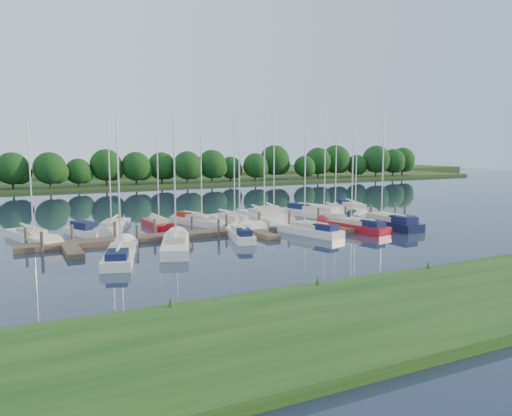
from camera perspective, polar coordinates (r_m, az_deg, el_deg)
name	(u,v)px	position (r m, az deg, el deg)	size (l,w,h in m)	color
ground	(293,247)	(39.96, 4.22, -4.46)	(260.00, 260.00, 0.00)	#1B2337
near_bank	(453,298)	(27.83, 21.61, -9.59)	(90.00, 10.00, 0.50)	#174313
dock	(252,231)	(46.24, -0.43, -2.61)	(40.00, 6.00, 0.40)	#4D3A2B
mooring_pilings	(247,225)	(47.17, -1.04, -1.92)	(38.24, 2.84, 2.00)	#473D33
far_shore	(112,182)	(110.70, -16.13, 2.85)	(180.00, 30.00, 0.60)	#233B17
distant_hill	(93,174)	(135.29, -18.09, 3.67)	(220.00, 40.00, 1.40)	#354F22
treeline	(102,167)	(96.88, -17.24, 4.47)	(147.41, 10.21, 8.28)	#38281C
sailboat_n_0	(33,238)	(46.27, -24.17, -3.14)	(3.94, 8.12, 10.32)	white
motorboat	(85,232)	(47.43, -18.92, -2.59)	(3.26, 5.43, 1.53)	white
sailboat_n_2	(112,228)	(49.06, -16.13, -2.25)	(4.71, 8.61, 10.96)	white
sailboat_n_3	(158,225)	(49.70, -11.10, -1.97)	(1.79, 7.14, 9.20)	#A40F1A
sailboat_n_4	(199,222)	(51.11, -6.50, -1.58)	(4.11, 7.66, 9.88)	white
sailboat_n_5	(233,224)	(49.92, -2.62, -1.79)	(2.99, 9.09, 11.54)	white
sailboat_n_6	(263,219)	(53.07, 0.84, -1.26)	(2.95, 9.99, 12.63)	white
sailboat_n_7	(273,216)	(55.19, 1.97, -0.93)	(4.16, 9.76, 12.35)	white
sailboat_n_8	(321,214)	(56.91, 7.40, -0.70)	(5.41, 10.26, 13.03)	white
sailboat_n_9	(334,213)	(58.86, 8.93, -0.52)	(3.14, 7.67, 9.72)	white
sailboat_n_10	(354,210)	(61.40, 11.13, -0.21)	(4.85, 9.94, 12.52)	white
sailboat_s_0	(121,255)	(36.69, -15.22, -5.25)	(3.88, 8.29, 10.41)	white
sailboat_s_1	(176,246)	(39.13, -9.15, -4.36)	(4.24, 8.46, 10.96)	white
sailboat_s_2	(240,236)	(43.04, -1.79, -3.18)	(2.77, 6.49, 8.39)	white
sailboat_s_3	(308,231)	(45.55, 5.94, -2.64)	(3.63, 7.68, 9.81)	white
sailboat_s_4	(355,227)	(48.30, 11.21, -2.17)	(3.23, 7.91, 10.05)	#A40F1A
sailboat_s_5	(385,224)	(51.13, 14.49, -1.73)	(2.48, 9.27, 11.87)	#111938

